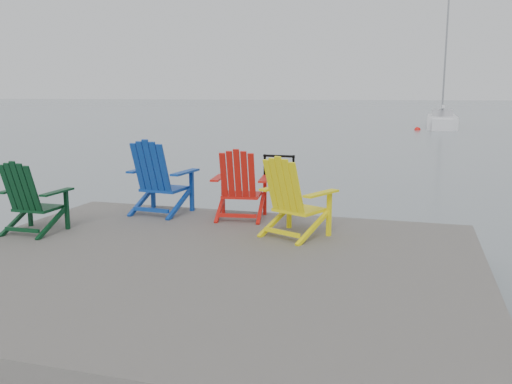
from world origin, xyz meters
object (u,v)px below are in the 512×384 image
(handrail, at_px, (279,179))
(buoy_b, at_px, (417,130))
(chair_red, at_px, (240,184))
(chair_green, at_px, (31,197))
(chair_blue, at_px, (159,177))
(sailboat_near, at_px, (442,122))
(chair_yellow, at_px, (293,197))

(handrail, relative_size, buoy_b, 2.25)
(buoy_b, bearing_deg, chair_red, -94.86)
(chair_green, distance_m, buoy_b, 30.85)
(chair_blue, height_order, sailboat_near, sailboat_near)
(chair_green, bearing_deg, sailboat_near, 79.90)
(chair_yellow, distance_m, sailboat_near, 33.43)
(handrail, xyz_separation_m, buoy_b, (2.01, 28.45, -1.04))
(chair_blue, relative_size, sailboat_near, 0.11)
(handrail, height_order, chair_yellow, chair_yellow)
(chair_green, height_order, chair_blue, chair_blue)
(chair_blue, distance_m, sailboat_near, 32.99)
(chair_red, xyz_separation_m, buoy_b, (2.46, 28.93, -1.01))
(handrail, xyz_separation_m, chair_green, (-2.79, -2.01, -0.07))
(chair_green, height_order, sailboat_near, sailboat_near)
(handrail, xyz_separation_m, chair_yellow, (0.49, -1.23, -0.03))
(chair_yellow, bearing_deg, buoy_b, 111.83)
(chair_yellow, bearing_deg, chair_green, -141.90)
(chair_yellow, relative_size, buoy_b, 2.54)
(chair_yellow, bearing_deg, handrail, 136.67)
(buoy_b, bearing_deg, handrail, -94.03)
(handrail, relative_size, chair_green, 0.95)
(chair_green, xyz_separation_m, sailboat_near, (6.38, 34.06, -0.62))
(chair_green, height_order, chair_red, chair_red)
(chair_blue, bearing_deg, chair_red, 6.01)
(chair_yellow, bearing_deg, chair_red, 166.48)
(chair_yellow, height_order, sailboat_near, sailboat_near)
(chair_blue, xyz_separation_m, chair_red, (1.27, 0.01, -0.05))
(sailboat_near, bearing_deg, handrail, -95.18)
(handrail, bearing_deg, chair_blue, -163.95)
(handrail, distance_m, chair_green, 3.44)
(handrail, xyz_separation_m, sailboat_near, (3.59, 32.05, -0.69))
(chair_blue, relative_size, buoy_b, 2.78)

